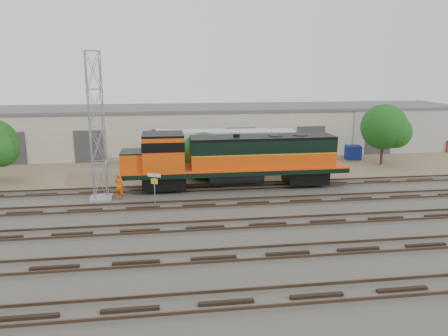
{
  "coord_description": "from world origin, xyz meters",
  "views": [
    {
      "loc": [
        -6.44,
        -28.57,
        9.81
      ],
      "look_at": [
        -1.82,
        4.0,
        2.2
      ],
      "focal_mm": 35.0,
      "sensor_mm": 36.0,
      "label": 1
    }
  ],
  "objects": [
    {
      "name": "locomotive",
      "position": [
        -0.84,
        6.0,
        2.52
      ],
      "size": [
        18.43,
        3.23,
        4.43
      ],
      "color": "black",
      "rests_on": "tracks"
    },
    {
      "name": "warehouse",
      "position": [
        0.04,
        22.98,
        2.65
      ],
      "size": [
        58.4,
        10.4,
        5.3
      ],
      "color": "beige",
      "rests_on": "ground"
    },
    {
      "name": "tree_mid",
      "position": [
        -2.62,
        9.74,
        1.82
      ],
      "size": [
        4.61,
        4.39,
        4.39
      ],
      "color": "#382619",
      "rests_on": "ground"
    },
    {
      "name": "tracks",
      "position": [
        0.0,
        -3.0,
        0.08
      ],
      "size": [
        80.0,
        20.4,
        0.28
      ],
      "color": "black",
      "rests_on": "ground"
    },
    {
      "name": "ground",
      "position": [
        0.0,
        0.0,
        0.0
      ],
      "size": [
        140.0,
        140.0,
        0.0
      ],
      "primitive_type": "plane",
      "color": "#47423A",
      "rests_on": "ground"
    },
    {
      "name": "signal_tower",
      "position": [
        -11.24,
        4.34,
        5.32
      ],
      "size": [
        1.61,
        1.61,
        10.95
      ],
      "rotation": [
        0.0,
        0.0,
        0.25
      ],
      "color": "gray",
      "rests_on": "ground"
    },
    {
      "name": "dirt_strip",
      "position": [
        0.0,
        15.0,
        0.01
      ],
      "size": [
        80.0,
        16.0,
        0.02
      ],
      "primitive_type": "cube",
      "color": "#726047",
      "rests_on": "ground"
    },
    {
      "name": "dumpster_blue",
      "position": [
        14.05,
        15.69,
        0.75
      ],
      "size": [
        1.89,
        1.81,
        1.5
      ],
      "primitive_type": "cube",
      "rotation": [
        0.0,
        0.0,
        -0.22
      ],
      "color": "navy",
      "rests_on": "ground"
    },
    {
      "name": "tree_east",
      "position": [
        16.03,
        12.53,
        3.8
      ],
      "size": [
        4.84,
        4.61,
        6.22
      ],
      "color": "#382619",
      "rests_on": "ground"
    },
    {
      "name": "sign_post",
      "position": [
        -7.15,
        2.09,
        1.71
      ],
      "size": [
        0.93,
        0.45,
        2.45
      ],
      "color": "gray",
      "rests_on": "ground"
    },
    {
      "name": "semi_trailer",
      "position": [
        -0.36,
        11.67,
        2.53
      ],
      "size": [
        13.24,
        3.87,
        4.01
      ],
      "rotation": [
        0.0,
        0.0,
        -0.1
      ],
      "color": "silver",
      "rests_on": "ground"
    },
    {
      "name": "worker",
      "position": [
        -9.82,
        4.18,
        1.01
      ],
      "size": [
        0.87,
        0.75,
        2.02
      ],
      "primitive_type": "imported",
      "rotation": [
        0.0,
        0.0,
        2.69
      ],
      "color": "#E4580C",
      "rests_on": "ground"
    }
  ]
}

